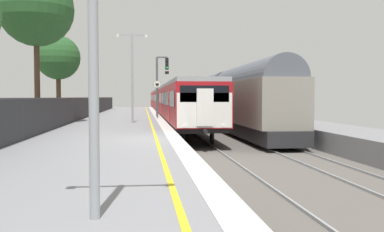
{
  "coord_description": "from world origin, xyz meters",
  "views": [
    {
      "loc": [
        -0.88,
        -17.04,
        1.66
      ],
      "look_at": [
        1.66,
        5.1,
        0.68
      ],
      "focal_mm": 40.38,
      "sensor_mm": 36.0,
      "label": 1
    }
  ],
  "objects_px": {
    "freight_train_adjacent_track": "(202,98)",
    "platform_lamp_mid": "(132,70)",
    "background_tree_right": "(34,11)",
    "speed_limit_sign": "(157,95)",
    "signal_gantry": "(160,79)",
    "background_tree_centre": "(59,59)",
    "commuter_train_at_platform": "(167,100)"
  },
  "relations": [
    {
      "from": "background_tree_centre",
      "to": "freight_train_adjacent_track",
      "type": "bearing_deg",
      "value": 31.56
    },
    {
      "from": "background_tree_right",
      "to": "speed_limit_sign",
      "type": "bearing_deg",
      "value": 34.95
    },
    {
      "from": "signal_gantry",
      "to": "background_tree_right",
      "type": "height_order",
      "value": "background_tree_right"
    },
    {
      "from": "signal_gantry",
      "to": "freight_train_adjacent_track",
      "type": "bearing_deg",
      "value": 68.22
    },
    {
      "from": "speed_limit_sign",
      "to": "background_tree_right",
      "type": "xyz_separation_m",
      "value": [
        -7.79,
        -5.45,
        5.15
      ]
    },
    {
      "from": "platform_lamp_mid",
      "to": "background_tree_centre",
      "type": "bearing_deg",
      "value": 117.6
    },
    {
      "from": "commuter_train_at_platform",
      "to": "background_tree_centre",
      "type": "relative_size",
      "value": 8.61
    },
    {
      "from": "freight_train_adjacent_track",
      "to": "signal_gantry",
      "type": "height_order",
      "value": "signal_gantry"
    },
    {
      "from": "signal_gantry",
      "to": "background_tree_right",
      "type": "relative_size",
      "value": 0.54
    },
    {
      "from": "background_tree_centre",
      "to": "speed_limit_sign",
      "type": "bearing_deg",
      "value": -42.53
    },
    {
      "from": "commuter_train_at_platform",
      "to": "background_tree_right",
      "type": "height_order",
      "value": "background_tree_right"
    },
    {
      "from": "freight_train_adjacent_track",
      "to": "background_tree_centre",
      "type": "bearing_deg",
      "value": -148.44
    },
    {
      "from": "background_tree_centre",
      "to": "commuter_train_at_platform",
      "type": "bearing_deg",
      "value": 44.75
    },
    {
      "from": "freight_train_adjacent_track",
      "to": "platform_lamp_mid",
      "type": "relative_size",
      "value": 10.73
    },
    {
      "from": "freight_train_adjacent_track",
      "to": "background_tree_centre",
      "type": "relative_size",
      "value": 8.36
    },
    {
      "from": "speed_limit_sign",
      "to": "platform_lamp_mid",
      "type": "distance_m",
      "value": 5.87
    },
    {
      "from": "background_tree_centre",
      "to": "background_tree_right",
      "type": "bearing_deg",
      "value": -85.59
    },
    {
      "from": "commuter_train_at_platform",
      "to": "platform_lamp_mid",
      "type": "relative_size",
      "value": 11.05
    },
    {
      "from": "signal_gantry",
      "to": "background_tree_centre",
      "type": "height_order",
      "value": "background_tree_centre"
    },
    {
      "from": "platform_lamp_mid",
      "to": "speed_limit_sign",
      "type": "bearing_deg",
      "value": 71.63
    },
    {
      "from": "freight_train_adjacent_track",
      "to": "background_tree_right",
      "type": "relative_size",
      "value": 6.5
    },
    {
      "from": "background_tree_right",
      "to": "signal_gantry",
      "type": "bearing_deg",
      "value": 47.33
    },
    {
      "from": "commuter_train_at_platform",
      "to": "signal_gantry",
      "type": "xyz_separation_m",
      "value": [
        -1.48,
        -15.29,
        1.91
      ]
    },
    {
      "from": "signal_gantry",
      "to": "platform_lamp_mid",
      "type": "xyz_separation_m",
      "value": [
        -2.15,
        -8.79,
        0.21
      ]
    },
    {
      "from": "freight_train_adjacent_track",
      "to": "signal_gantry",
      "type": "relative_size",
      "value": 12.12
    },
    {
      "from": "freight_train_adjacent_track",
      "to": "background_tree_right",
      "type": "distance_m",
      "value": 26.92
    },
    {
      "from": "speed_limit_sign",
      "to": "background_tree_centre",
      "type": "height_order",
      "value": "background_tree_centre"
    },
    {
      "from": "commuter_train_at_platform",
      "to": "speed_limit_sign",
      "type": "height_order",
      "value": "speed_limit_sign"
    },
    {
      "from": "platform_lamp_mid",
      "to": "background_tree_centre",
      "type": "relative_size",
      "value": 0.78
    },
    {
      "from": "commuter_train_at_platform",
      "to": "freight_train_adjacent_track",
      "type": "distance_m",
      "value": 4.31
    },
    {
      "from": "background_tree_right",
      "to": "freight_train_adjacent_track",
      "type": "bearing_deg",
      "value": 58.85
    },
    {
      "from": "platform_lamp_mid",
      "to": "signal_gantry",
      "type": "bearing_deg",
      "value": 76.22
    }
  ]
}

